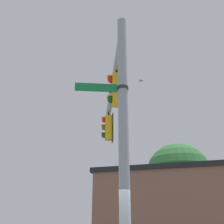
# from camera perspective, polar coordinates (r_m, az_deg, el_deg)

# --- Properties ---
(signal_pole) EXTENTS (0.25, 0.25, 7.19)m
(signal_pole) POSITION_cam_1_polar(r_m,az_deg,el_deg) (6.60, 2.41, -6.16)
(signal_pole) COLOR gray
(signal_pole) RESTS_ON ground
(mast_arm) EXTENTS (5.47, 0.24, 0.21)m
(mast_arm) POSITION_cam_1_polar(r_m,az_deg,el_deg) (10.25, 0.24, 5.22)
(mast_arm) COLOR gray
(traffic_light_nearest_pole) EXTENTS (0.54, 0.49, 1.31)m
(traffic_light_nearest_pole) POSITION_cam_1_polar(r_m,az_deg,el_deg) (8.71, 0.89, 4.60)
(traffic_light_nearest_pole) COLOR black
(traffic_light_mid_inner) EXTENTS (0.54, 0.49, 1.31)m
(traffic_light_mid_inner) POSITION_cam_1_polar(r_m,az_deg,el_deg) (11.96, -0.81, -3.23)
(traffic_light_mid_inner) COLOR black
(street_name_sign) EXTENTS (0.29, 1.36, 0.22)m
(street_name_sign) POSITION_cam_1_polar(r_m,az_deg,el_deg) (7.11, -0.63, 4.95)
(street_name_sign) COLOR #147238
(bird_flying) EXTENTS (0.36, 0.29, 0.10)m
(bird_flying) POSITION_cam_1_polar(r_m,az_deg,el_deg) (15.12, 5.98, 6.39)
(bird_flying) COLOR gray
(storefront_building) EXTENTS (8.64, 10.39, 5.18)m
(storefront_building) POSITION_cam_1_polar(r_m,az_deg,el_deg) (18.80, 12.23, -19.59)
(storefront_building) COLOR brown
(storefront_building) RESTS_ON ground
(tree_by_storefront) EXTENTS (5.17, 5.17, 8.21)m
(tree_by_storefront) POSITION_cam_1_polar(r_m,az_deg,el_deg) (23.42, 13.48, -12.57)
(tree_by_storefront) COLOR #4C3823
(tree_by_storefront) RESTS_ON ground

